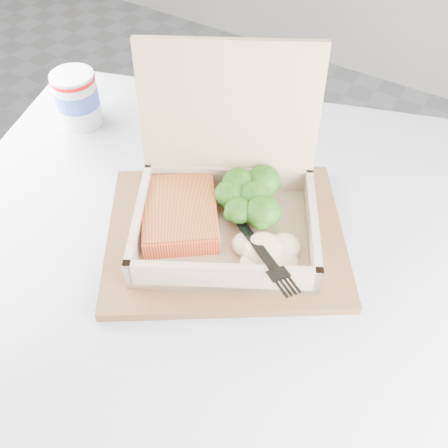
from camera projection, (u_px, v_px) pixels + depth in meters
The scene contains 10 objects.
floor at pixel (32, 413), 1.29m from camera, with size 4.00×4.00×0.00m, color gray.
cafe_table at pixel (212, 333), 0.83m from camera, with size 1.06×1.06×0.74m.
serving_tray at pixel (225, 235), 0.71m from camera, with size 0.33×0.27×0.01m, color brown.
takeout_container at pixel (227, 188), 0.68m from camera, with size 0.32×0.31×0.23m.
salmon_fillet at pixel (180, 213), 0.69m from camera, with size 0.10×0.13×0.03m, color orange.
broccoli_pile at pixel (253, 201), 0.70m from camera, with size 0.11×0.11×0.04m, color #36761A, non-canonical shape.
mashed_potatoes at pixel (263, 249), 0.65m from camera, with size 0.09×0.08×0.03m, color beige.
plastic_fork at pixel (248, 230), 0.66m from camera, with size 0.15×0.12×0.03m.
paper_cup at pixel (77, 97), 0.86m from camera, with size 0.08×0.08×0.10m.
receipt at pixel (242, 152), 0.84m from camera, with size 0.07×0.13×0.00m, color white.
Camera 1 is at (0.69, -0.16, 1.29)m, focal length 40.00 mm.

